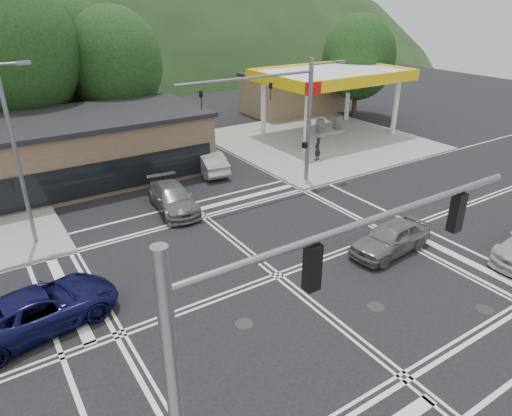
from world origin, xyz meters
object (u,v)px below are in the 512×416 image
car_queue_a (208,161)px  pedestrian (317,149)px  car_grey_center (391,237)px  car_blue_west (41,309)px  car_queue_b (174,139)px  car_northbound (173,198)px

car_queue_a → pedestrian: 8.23m
car_grey_center → car_blue_west: bearing=-106.9°
car_grey_center → car_queue_a: car_grey_center is taller
car_grey_center → car_queue_a: (-2.18, 14.73, -0.01)m
car_queue_b → pedestrian: pedestrian is taller
car_blue_west → car_northbound: 10.86m
car_queue_b → pedestrian: bearing=137.3°
car_queue_a → pedestrian: bearing=170.0°
car_northbound → pedestrian: 12.62m
car_queue_a → car_northbound: size_ratio=0.92×
car_northbound → car_grey_center: bearing=-49.5°
car_queue_b → car_northbound: 11.78m
car_grey_center → car_queue_b: bearing=-179.2°
car_blue_west → car_grey_center: 15.53m
car_grey_center → pedestrian: pedestrian is taller
car_blue_west → car_grey_center: (15.18, -3.30, -0.01)m
car_northbound → pedestrian: pedestrian is taller
pedestrian → car_blue_west: bearing=2.0°
car_grey_center → pedestrian: (5.64, 12.17, 0.26)m
pedestrian → car_grey_center: bearing=44.1°
car_queue_a → car_northbound: 6.47m
car_blue_west → car_queue_a: bearing=-58.1°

